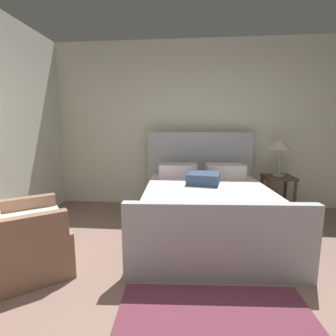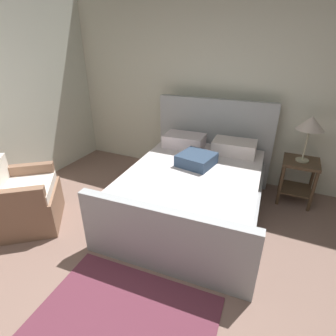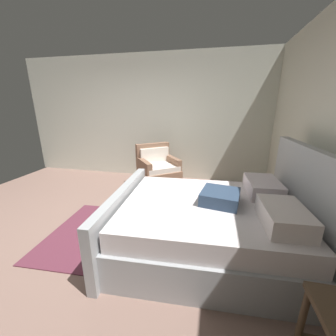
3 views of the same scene
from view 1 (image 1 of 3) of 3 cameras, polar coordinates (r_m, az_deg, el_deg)
name	(u,v)px [view 1 (image 1 of 3)]	position (r m, az deg, el deg)	size (l,w,h in m)	color
wall_back	(200,126)	(4.33, 7.31, 9.59)	(5.02, 0.12, 2.75)	silver
bed	(205,205)	(3.29, 8.51, -8.31)	(1.80, 2.19, 1.27)	#A4A7AA
nightstand_right	(278,188)	(4.27, 23.72, -4.26)	(0.44, 0.44, 0.60)	#4B3826
table_lamp_right	(281,145)	(4.17, 24.34, 4.90)	(0.33, 0.33, 0.59)	#B7B293
armchair	(18,238)	(2.73, -30.97, -13.54)	(1.02, 1.02, 0.90)	#88634C
area_rug	(218,330)	(2.02, 11.44, -32.50)	(1.43, 0.94, 0.01)	brown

